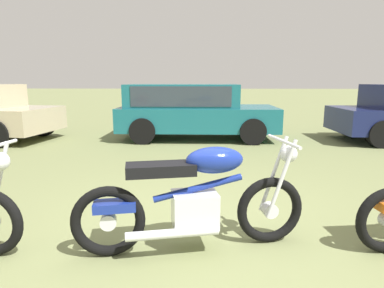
# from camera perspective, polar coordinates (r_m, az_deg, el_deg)

# --- Properties ---
(ground_plane) EXTENTS (120.00, 120.00, 0.00)m
(ground_plane) POSITION_cam_1_polar(r_m,az_deg,el_deg) (3.35, 0.41, -16.12)
(ground_plane) COLOR olive
(motorcycle_blue) EXTENTS (2.10, 0.82, 1.02)m
(motorcycle_blue) POSITION_cam_1_polar(r_m,az_deg,el_deg) (2.99, 0.59, -9.45)
(motorcycle_blue) COLOR black
(motorcycle_blue) RESTS_ON ground
(car_teal) EXTENTS (4.08, 1.92, 1.43)m
(car_teal) POSITION_cam_1_polar(r_m,az_deg,el_deg) (8.72, -0.27, 6.40)
(car_teal) COLOR #19606B
(car_teal) RESTS_ON ground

